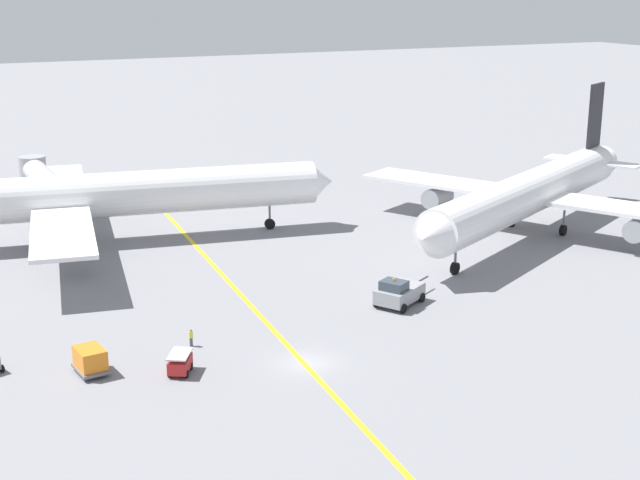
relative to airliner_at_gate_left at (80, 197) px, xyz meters
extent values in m
plane|color=gray|center=(9.48, -43.33, -5.59)|extent=(600.00, 600.00, 0.00)
cube|color=yellow|center=(9.93, -33.33, -5.59)|extent=(8.80, 119.75, 0.01)
cylinder|color=white|center=(0.53, -0.09, 0.09)|extent=(55.87, 13.96, 5.25)
cone|color=white|center=(29.24, -4.66, 0.09)|extent=(3.53, 5.21, 4.83)
cube|color=white|center=(-2.22, 0.35, -0.70)|extent=(13.51, 46.09, 0.44)
cylinder|color=#999EA3|center=(-3.24, -12.43, -2.50)|extent=(4.56, 3.23, 2.60)
cylinder|color=#999EA3|center=(0.78, 12.82, -2.50)|extent=(4.56, 3.23, 2.60)
cylinder|color=slate|center=(-2.67, 3.87, -3.61)|extent=(0.28, 0.28, 2.67)
cylinder|color=black|center=(-2.67, 3.87, -4.94)|extent=(1.37, 0.75, 1.30)
cylinder|color=slate|center=(-3.74, -2.85, -3.61)|extent=(0.28, 0.28, 2.67)
cylinder|color=black|center=(-3.74, -2.85, -4.94)|extent=(1.37, 0.75, 1.30)
cylinder|color=slate|center=(22.55, -3.60, -3.61)|extent=(0.28, 0.28, 2.67)
cylinder|color=black|center=(22.55, -3.60, -4.94)|extent=(1.37, 0.75, 1.30)
cylinder|color=white|center=(49.42, -20.29, -0.14)|extent=(42.44, 26.03, 5.15)
cone|color=white|center=(28.36, -31.60, -0.14)|extent=(4.71, 5.50, 4.74)
cone|color=white|center=(70.31, -9.07, -0.14)|extent=(5.12, 5.34, 4.12)
cube|color=white|center=(51.42, -19.22, -0.91)|extent=(27.76, 44.22, 0.44)
cube|color=white|center=(68.10, -10.26, 0.38)|extent=(8.97, 12.97, 0.28)
cube|color=black|center=(67.84, -10.40, 6.79)|extent=(4.05, 2.40, 8.71)
cylinder|color=#999EA3|center=(44.35, -8.16, -2.71)|extent=(4.93, 4.28, 2.60)
cylinder|color=#999EA3|center=(56.74, -31.22, -2.71)|extent=(4.93, 4.28, 2.60)
cylinder|color=slate|center=(53.91, -21.74, -3.70)|extent=(0.28, 0.28, 2.49)
cylinder|color=black|center=(53.91, -21.74, -4.94)|extent=(1.41, 1.10, 1.30)
cylinder|color=slate|center=(50.70, -15.75, -3.70)|extent=(0.28, 0.28, 2.49)
cylinder|color=black|center=(50.70, -15.75, -4.94)|extent=(1.41, 1.10, 1.30)
cylinder|color=slate|center=(33.42, -28.89, -3.70)|extent=(0.28, 0.28, 2.49)
cylinder|color=black|center=(33.42, -28.89, -4.94)|extent=(1.41, 1.10, 1.30)
cube|color=gray|center=(23.34, -34.50, -4.47)|extent=(5.93, 5.15, 1.35)
cube|color=#333D47|center=(22.36, -35.08, -3.34)|extent=(2.79, 2.97, 0.90)
cylinder|color=#4C4C51|center=(26.94, -32.38, -4.33)|extent=(2.86, 1.80, 0.20)
sphere|color=orange|center=(22.36, -35.08, -2.71)|extent=(0.24, 0.24, 0.24)
cylinder|color=black|center=(22.49, -36.71, -5.14)|extent=(0.93, 0.72, 0.90)
cylinder|color=black|center=(21.00, -34.17, -5.14)|extent=(0.93, 0.72, 0.90)
cylinder|color=black|center=(25.68, -34.83, -5.14)|extent=(0.93, 0.72, 0.90)
cylinder|color=black|center=(24.19, -32.29, -5.14)|extent=(0.93, 0.72, 0.90)
cube|color=slate|center=(-6.88, -37.83, -5.17)|extent=(2.59, 3.45, 0.25)
cube|color=orange|center=(-6.88, -37.83, -4.24)|extent=(2.34, 3.03, 1.60)
cylinder|color=black|center=(-7.66, -37.17, -5.29)|extent=(0.27, 0.62, 0.60)
cylinder|color=black|center=(-6.28, -37.00, -5.29)|extent=(0.27, 0.62, 0.60)
cylinder|color=black|center=(-7.48, -38.66, -5.29)|extent=(0.27, 0.62, 0.60)
cylinder|color=black|center=(-6.09, -38.48, -5.29)|extent=(0.27, 0.62, 0.60)
cube|color=red|center=(-0.45, -40.83, -4.79)|extent=(2.61, 3.00, 1.00)
cube|color=#B2B2B7|center=(-0.45, -40.83, -3.94)|extent=(2.74, 3.15, 0.12)
cylinder|color=black|center=(-0.67, -39.83, -5.29)|extent=(0.48, 0.62, 0.60)
cylinder|color=black|center=(0.53, -40.54, -5.29)|extent=(0.48, 0.62, 0.60)
cylinder|color=black|center=(-1.43, -41.13, -5.29)|extent=(0.48, 0.62, 0.60)
cylinder|color=black|center=(-0.22, -41.83, -5.29)|extent=(0.48, 0.62, 0.60)
cylinder|color=black|center=(-13.24, -34.49, -5.29)|extent=(0.39, 0.63, 0.60)
cylinder|color=#4C4C51|center=(2.03, -35.88, -5.20)|extent=(0.28, 0.28, 0.78)
cylinder|color=#D1E02D|center=(2.03, -35.88, -4.53)|extent=(0.36, 0.36, 0.56)
sphere|color=#9E704C|center=(2.03, -35.88, -4.15)|extent=(0.21, 0.21, 0.21)
cylinder|color=#F24C19|center=(2.01, -35.58, -4.42)|extent=(0.05, 0.05, 0.40)
cylinder|color=#B7B7BC|center=(-1.00, 21.00, -1.67)|extent=(3.66, 15.16, 3.20)
cylinder|color=#99999E|center=(-1.23, 28.53, -1.67)|extent=(3.84, 3.84, 3.52)
cylinder|color=#595960|center=(-1.20, 27.53, -3.63)|extent=(0.70, 0.70, 3.92)
camera|label=1|loc=(-18.85, -105.55, 24.53)|focal=50.88mm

